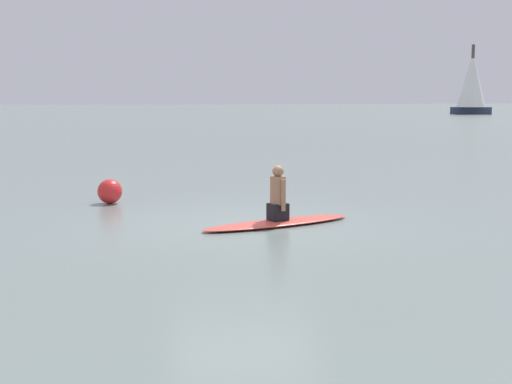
{
  "coord_description": "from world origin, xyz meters",
  "views": [
    {
      "loc": [
        11.97,
        -2.5,
        2.21
      ],
      "look_at": [
        0.17,
        0.17,
        0.58
      ],
      "focal_mm": 49.72,
      "sensor_mm": 36.0,
      "label": 1
    }
  ],
  "objects_px": {
    "surfboard": "(278,223)",
    "sailboat_far_right": "(472,82)",
    "person_paddler": "(278,196)",
    "buoy_marker": "(110,191)"
  },
  "relations": [
    {
      "from": "person_paddler",
      "to": "buoy_marker",
      "type": "xyz_separation_m",
      "value": [
        -3.18,
        -2.78,
        -0.26
      ]
    },
    {
      "from": "person_paddler",
      "to": "sailboat_far_right",
      "type": "distance_m",
      "value": 83.31
    },
    {
      "from": "person_paddler",
      "to": "sailboat_far_right",
      "type": "bearing_deg",
      "value": 39.75
    },
    {
      "from": "surfboard",
      "to": "buoy_marker",
      "type": "xyz_separation_m",
      "value": [
        -3.18,
        -2.78,
        0.21
      ]
    },
    {
      "from": "surfboard",
      "to": "sailboat_far_right",
      "type": "height_order",
      "value": "sailboat_far_right"
    },
    {
      "from": "surfboard",
      "to": "person_paddler",
      "type": "xyz_separation_m",
      "value": [
        -0.0,
        -0.0,
        0.47
      ]
    },
    {
      "from": "surfboard",
      "to": "sailboat_far_right",
      "type": "bearing_deg",
      "value": 39.75
    },
    {
      "from": "sailboat_far_right",
      "to": "buoy_marker",
      "type": "relative_size",
      "value": 17.09
    },
    {
      "from": "surfboard",
      "to": "buoy_marker",
      "type": "distance_m",
      "value": 4.23
    },
    {
      "from": "sailboat_far_right",
      "to": "buoy_marker",
      "type": "bearing_deg",
      "value": -94.56
    }
  ]
}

